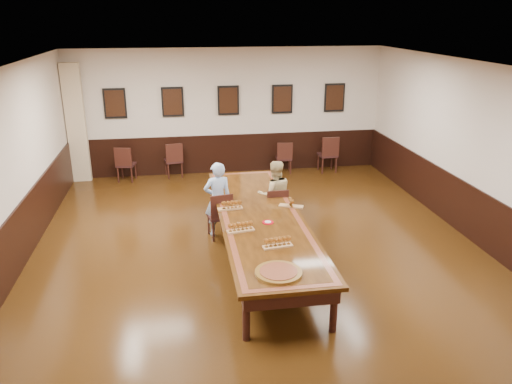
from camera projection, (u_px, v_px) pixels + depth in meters
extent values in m
cube|color=black|center=(261.00, 256.00, 8.71)|extent=(8.00, 10.00, 0.02)
cube|color=white|center=(261.00, 67.00, 7.62)|extent=(8.00, 10.00, 0.02)
cube|color=beige|center=(228.00, 112.00, 12.82)|extent=(8.00, 0.02, 3.20)
cube|color=beige|center=(380.00, 373.00, 3.51)|extent=(8.00, 0.02, 3.20)
cube|color=beige|center=(1.00, 180.00, 7.57)|extent=(0.02, 10.00, 3.20)
cube|color=beige|center=(485.00, 157.00, 8.77)|extent=(0.02, 10.00, 3.20)
imported|color=#5182CB|center=(218.00, 199.00, 9.30)|extent=(0.58, 0.43, 1.43)
imported|color=#CDB780|center=(275.00, 195.00, 9.58)|extent=(0.70, 0.55, 1.38)
cube|color=#E44C91|center=(290.00, 206.00, 8.88)|extent=(0.07, 0.13, 0.01)
cube|color=tan|center=(76.00, 124.00, 12.14)|extent=(0.45, 0.18, 2.90)
cube|color=black|center=(229.00, 153.00, 13.17)|extent=(7.98, 0.04, 1.00)
cube|color=black|center=(15.00, 245.00, 7.95)|extent=(0.04, 9.98, 1.00)
cube|color=black|center=(475.00, 215.00, 9.13)|extent=(0.04, 9.98, 1.00)
cube|color=black|center=(261.00, 217.00, 8.46)|extent=(1.40, 5.00, 0.06)
cube|color=brown|center=(261.00, 216.00, 8.45)|extent=(1.28, 4.88, 0.00)
cube|color=black|center=(261.00, 215.00, 8.45)|extent=(1.10, 4.70, 0.00)
cube|color=black|center=(261.00, 225.00, 8.52)|extent=(1.25, 4.85, 0.18)
cylinder|color=black|center=(246.00, 317.00, 6.35)|extent=(0.10, 0.10, 0.69)
cylinder|color=black|center=(334.00, 309.00, 6.52)|extent=(0.10, 0.10, 0.69)
cylinder|color=black|center=(216.00, 194.00, 10.66)|extent=(0.10, 0.10, 0.69)
cylinder|color=black|center=(269.00, 191.00, 10.83)|extent=(0.10, 0.10, 0.69)
cube|color=black|center=(115.00, 103.00, 12.24)|extent=(0.54, 0.03, 0.74)
cube|color=black|center=(115.00, 103.00, 12.22)|extent=(0.46, 0.01, 0.64)
cube|color=black|center=(173.00, 102.00, 12.45)|extent=(0.54, 0.03, 0.74)
cube|color=black|center=(173.00, 102.00, 12.43)|extent=(0.46, 0.01, 0.64)
cube|color=black|center=(228.00, 100.00, 12.66)|extent=(0.54, 0.03, 0.74)
cube|color=black|center=(228.00, 101.00, 12.64)|extent=(0.46, 0.01, 0.64)
cube|color=black|center=(282.00, 99.00, 12.87)|extent=(0.54, 0.03, 0.74)
cube|color=black|center=(282.00, 99.00, 12.85)|extent=(0.46, 0.01, 0.64)
cube|color=black|center=(334.00, 98.00, 13.07)|extent=(0.54, 0.03, 0.74)
cube|color=black|center=(335.00, 98.00, 13.06)|extent=(0.46, 0.01, 0.64)
cube|color=#A47344|center=(230.00, 209.00, 8.72)|extent=(0.45, 0.18, 0.03)
cube|color=#A47344|center=(291.00, 206.00, 8.83)|extent=(0.44, 0.29, 0.03)
cube|color=#A47344|center=(241.00, 231.00, 7.84)|extent=(0.45, 0.21, 0.03)
cube|color=#A47344|center=(278.00, 246.00, 7.31)|extent=(0.46, 0.20, 0.03)
cylinder|color=#B10B18|center=(268.00, 222.00, 8.16)|extent=(0.19, 0.19, 0.02)
cylinder|color=silver|center=(268.00, 222.00, 8.15)|extent=(0.10, 0.10, 0.01)
cylinder|color=#5A3812|center=(279.00, 273.00, 6.56)|extent=(0.79, 0.79, 0.04)
cylinder|color=brown|center=(279.00, 271.00, 6.55)|extent=(0.63, 0.63, 0.01)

